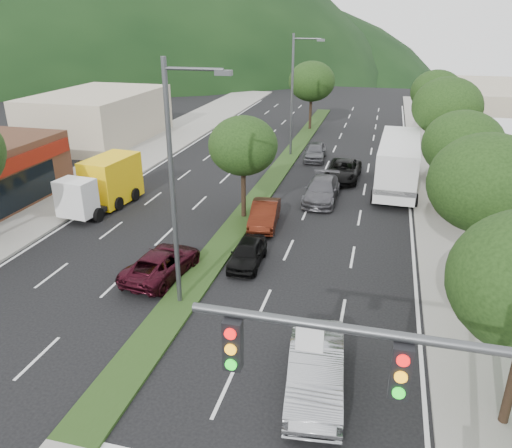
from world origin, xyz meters
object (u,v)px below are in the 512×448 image
(tree_med_near, at_px, (243,146))
(car_queue_d, at_px, (343,170))
(box_truck, at_px, (105,185))
(tree_r_d, at_px, (447,107))
(tree_med_far, at_px, (312,81))
(car_queue_c, at_px, (265,214))
(sedan_silver, at_px, (315,370))
(tree_r_e, at_px, (436,92))
(streetlight_mid, at_px, (295,90))
(streetlight_near, at_px, (177,178))
(suv_maroon, at_px, (162,263))
(car_queue_e, at_px, (315,151))
(car_queue_a, at_px, (248,253))
(tree_r_b, at_px, (488,184))
(car_queue_b, at_px, (322,190))
(traffic_signal, at_px, (431,421))
(tree_r_c, at_px, (463,145))
(motorhome, at_px, (398,163))

(tree_med_near, height_order, car_queue_d, tree_med_near)
(box_truck, bearing_deg, tree_r_d, -143.90)
(tree_med_far, height_order, car_queue_c, tree_med_far)
(sedan_silver, distance_m, car_queue_d, 23.10)
(tree_r_e, height_order, tree_med_near, tree_r_e)
(tree_med_near, distance_m, car_queue_c, 4.11)
(tree_med_near, xyz_separation_m, streetlight_mid, (0.21, 15.00, 1.16))
(streetlight_near, bearing_deg, suv_maroon, 133.39)
(streetlight_mid, height_order, car_queue_e, streetlight_mid)
(tree_med_far, xyz_separation_m, car_queue_a, (1.85, -31.86, -4.39))
(tree_r_b, xyz_separation_m, tree_r_d, (0.00, 18.00, 0.14))
(car_queue_e, bearing_deg, tree_med_near, -103.01)
(car_queue_d, bearing_deg, tree_r_b, -63.39)
(car_queue_b, bearing_deg, streetlight_near, -105.00)
(traffic_signal, relative_size, tree_med_far, 1.01)
(tree_r_c, bearing_deg, streetlight_mid, 132.22)
(suv_maroon, distance_m, car_queue_d, 18.41)
(car_queue_d, bearing_deg, tree_r_d, 24.50)
(car_queue_d, bearing_deg, car_queue_a, -100.09)
(car_queue_c, height_order, car_queue_e, car_queue_e)
(tree_r_e, relative_size, car_queue_b, 1.32)
(sedan_silver, bearing_deg, tree_r_c, 64.05)
(tree_med_near, distance_m, streetlight_mid, 15.05)
(car_queue_e, bearing_deg, suv_maroon, -104.09)
(tree_med_far, bearing_deg, tree_r_b, -69.44)
(streetlight_mid, relative_size, car_queue_a, 2.79)
(tree_r_b, distance_m, tree_r_e, 28.00)
(traffic_signal, height_order, car_queue_d, traffic_signal)
(tree_r_e, height_order, tree_med_far, tree_med_far)
(suv_maroon, height_order, motorhome, motorhome)
(tree_r_d, bearing_deg, car_queue_b, -134.96)
(car_queue_d, bearing_deg, suv_maroon, -109.57)
(tree_r_d, distance_m, box_truck, 24.64)
(tree_r_c, bearing_deg, suv_maroon, -143.94)
(traffic_signal, relative_size, streetlight_near, 0.70)
(traffic_signal, distance_m, motorhome, 27.44)
(streetlight_mid, relative_size, box_truck, 1.58)
(streetlight_near, distance_m, motorhome, 20.11)
(streetlight_mid, xyz_separation_m, sedan_silver, (6.13, -28.92, -4.77))
(traffic_signal, relative_size, car_queue_b, 1.38)
(sedan_silver, xyz_separation_m, car_queue_b, (-2.19, 18.06, -0.08))
(tree_r_e, height_order, motorhome, tree_r_e)
(tree_r_c, distance_m, sedan_silver, 17.35)
(motorhome, bearing_deg, tree_med_near, -136.76)
(tree_r_b, distance_m, tree_med_near, 13.43)
(tree_med_far, bearing_deg, car_queue_e, -79.18)
(suv_maroon, distance_m, car_queue_e, 22.47)
(streetlight_mid, xyz_separation_m, motorhome, (8.68, -7.24, -3.70))
(tree_med_far, bearing_deg, suv_maroon, -92.87)
(car_queue_b, relative_size, car_queue_c, 1.20)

